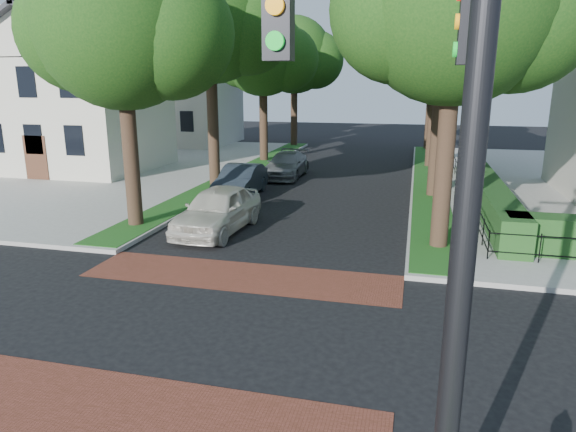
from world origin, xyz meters
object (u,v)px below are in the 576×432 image
at_px(traffic_signal, 448,149).
at_px(parked_car_rear, 286,165).
at_px(parked_car_middle, 240,181).
at_px(parked_car_front, 218,210).

distance_m(traffic_signal, parked_car_rear, 24.69).
distance_m(traffic_signal, parked_car_middle, 19.87).
xyz_separation_m(parked_car_front, parked_car_middle, (-1.16, 5.89, -0.08)).
xyz_separation_m(traffic_signal, parked_car_rear, (-7.48, 23.19, -4.00)).
relative_size(parked_car_middle, parked_car_rear, 0.94).
bearing_deg(parked_car_middle, traffic_signal, -66.97).
relative_size(traffic_signal, parked_car_rear, 1.64).
bearing_deg(parked_car_front, parked_car_rear, 94.40).
height_order(traffic_signal, parked_car_front, traffic_signal).
xyz_separation_m(parked_car_middle, parked_car_rear, (0.86, 5.60, -0.05)).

